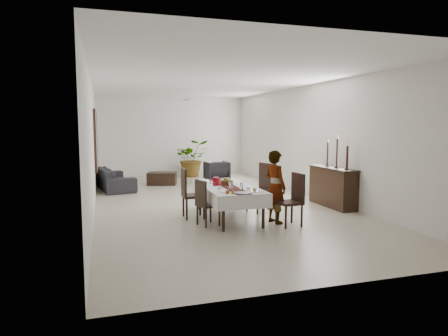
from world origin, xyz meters
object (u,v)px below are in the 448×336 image
woman (275,187)px  sideboard_body (333,187)px  red_pitcher (216,181)px  sofa (115,179)px  dining_table_top (228,188)px

woman → sideboard_body: bearing=-78.3°
red_pitcher → sideboard_body: bearing=5.4°
red_pitcher → sofa: 5.18m
sideboard_body → woman: bearing=-151.1°
red_pitcher → sofa: size_ratio=0.08×
sideboard_body → red_pitcher: bearing=-174.6°
sofa → dining_table_top: bearing=-163.9°
red_pitcher → woman: 1.36m
sofa → woman: bearing=-159.9°
sideboard_body → sofa: (-5.19, 4.44, -0.14)m
red_pitcher → woman: (1.05, -0.86, -0.04)m
dining_table_top → woman: bearing=-40.3°
woman → sofa: woman is taller
woman → sideboard_body: size_ratio=0.96×
dining_table_top → sofa: bearing=115.8°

